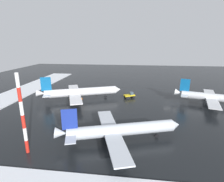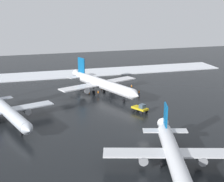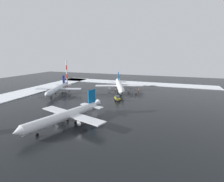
% 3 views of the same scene
% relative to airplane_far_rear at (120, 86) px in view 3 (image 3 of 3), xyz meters
% --- Properties ---
extents(ground_plane, '(240.00, 240.00, 0.00)m').
position_rel_airplane_far_rear_xyz_m(ground_plane, '(35.40, 0.73, -3.36)').
color(ground_plane, black).
extents(snow_bank_far, '(152.00, 16.00, 0.34)m').
position_rel_airplane_far_rear_xyz_m(snow_bank_far, '(35.40, -49.27, -3.18)').
color(snow_bank_far, white).
rests_on(snow_bank_far, ground_plane).
extents(snow_bank_left, '(14.00, 116.00, 0.34)m').
position_rel_airplane_far_rear_xyz_m(snow_bank_left, '(-31.60, 0.73, -3.18)').
color(snow_bank_left, white).
rests_on(snow_bank_left, ground_plane).
extents(airplane_far_rear, '(32.78, 27.74, 10.15)m').
position_rel_airplane_far_rear_xyz_m(airplane_far_rear, '(0.00, 0.00, 0.00)').
color(airplane_far_rear, white).
rests_on(airplane_far_rear, ground_plane).
extents(airplane_foreground_jet, '(30.52, 25.68, 9.25)m').
position_rel_airplane_far_rear_xyz_m(airplane_foreground_jet, '(52.82, -0.29, -0.30)').
color(airplane_foreground_jet, silver).
rests_on(airplane_foreground_jet, ground_plane).
extents(airplane_distant_tail, '(29.61, 24.94, 9.01)m').
position_rel_airplane_far_rear_xyz_m(airplane_distant_tail, '(18.71, -29.35, -0.38)').
color(airplane_distant_tail, silver).
rests_on(airplane_distant_tail, ground_plane).
extents(pushback_tug, '(5.10, 4.04, 2.50)m').
position_rel_airplane_far_rear_xyz_m(pushback_tug, '(20.44, 5.47, -2.07)').
color(pushback_tug, gold).
rests_on(pushback_tug, ground_plane).
extents(ground_crew_by_nose_gear, '(0.36, 0.36, 1.71)m').
position_rel_airplane_far_rear_xyz_m(ground_crew_by_nose_gear, '(1.44, -1.84, -2.38)').
color(ground_crew_by_nose_gear, black).
rests_on(ground_crew_by_nose_gear, ground_plane).
extents(ground_crew_beside_wing, '(0.36, 0.36, 1.71)m').
position_rel_airplane_far_rear_xyz_m(ground_crew_beside_wing, '(4.64, 10.88, -2.38)').
color(ground_crew_beside_wing, black).
rests_on(ground_crew_beside_wing, ground_plane).
extents(ground_crew_near_tug, '(0.36, 0.36, 1.71)m').
position_rel_airplane_far_rear_xyz_m(ground_crew_near_tug, '(-2.64, 10.87, -2.38)').
color(ground_crew_near_tug, black).
rests_on(ground_crew_near_tug, ground_plane).
extents(antenna_mast, '(0.70, 0.70, 17.36)m').
position_rel_airplane_far_rear_xyz_m(antenna_mast, '(-0.42, -36.15, 5.32)').
color(antenna_mast, red).
rests_on(antenna_mast, ground_plane).
extents(traffic_cone_near_nose, '(0.36, 0.36, 0.55)m').
position_rel_airplane_far_rear_xyz_m(traffic_cone_near_nose, '(-1.74, -4.07, -3.08)').
color(traffic_cone_near_nose, orange).
rests_on(traffic_cone_near_nose, ground_plane).
extents(traffic_cone_mid_line, '(0.36, 0.36, 0.55)m').
position_rel_airplane_far_rear_xyz_m(traffic_cone_mid_line, '(-5.06, 0.93, -3.08)').
color(traffic_cone_mid_line, orange).
rests_on(traffic_cone_mid_line, ground_plane).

